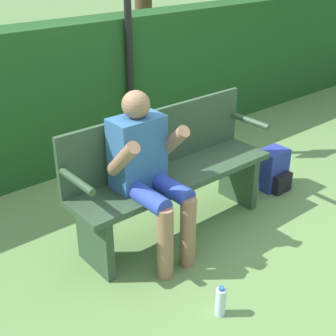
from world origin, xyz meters
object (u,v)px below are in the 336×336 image
(person_seated, at_px, (148,169))
(signpost, at_px, (129,29))
(park_bench, at_px, (169,171))
(backpack, at_px, (273,170))
(water_bottle, at_px, (221,302))

(person_seated, bearing_deg, signpost, 57.98)
(park_bench, bearing_deg, backpack, -5.40)
(person_seated, relative_size, signpost, 0.52)
(signpost, bearing_deg, water_bottle, -113.40)
(park_bench, height_order, signpost, signpost)
(person_seated, distance_m, water_bottle, 0.99)
(backpack, height_order, water_bottle, backpack)
(signpost, bearing_deg, person_seated, -122.02)
(park_bench, xyz_separation_m, water_bottle, (-0.38, -0.93, -0.40))
(park_bench, distance_m, signpost, 1.62)
(backpack, distance_m, water_bottle, 1.73)
(water_bottle, relative_size, signpost, 0.09)
(water_bottle, bearing_deg, park_bench, 67.95)
(water_bottle, xyz_separation_m, signpost, (0.96, 2.21, 1.20))
(park_bench, bearing_deg, signpost, 65.63)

